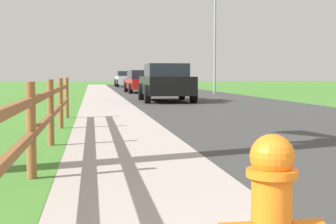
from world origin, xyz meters
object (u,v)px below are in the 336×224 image
at_px(parked_suv_black, 166,82).
at_px(parked_car_red, 142,81).
at_px(street_lamp, 217,24).
at_px(parked_car_silver, 126,79).
at_px(parked_car_blue, 138,80).

bearing_deg(parked_suv_black, parked_car_red, 89.96).
relative_size(parked_car_red, street_lamp, 0.66).
bearing_deg(street_lamp, parked_car_silver, 102.86).
distance_m(parked_suv_black, street_lamp, 10.04).
bearing_deg(parked_car_red, parked_car_silver, 89.80).
xyz_separation_m(parked_suv_black, parked_car_blue, (0.58, 19.39, -0.10)).
xyz_separation_m(parked_car_blue, parked_car_silver, (-0.51, 7.75, 0.04)).
relative_size(parked_suv_black, parked_car_silver, 1.00).
bearing_deg(parked_car_red, street_lamp, -27.75).
xyz_separation_m(parked_car_red, street_lamp, (4.34, -2.28, 3.50)).
xyz_separation_m(parked_suv_black, street_lamp, (4.34, 8.39, 3.40)).
distance_m(parked_suv_black, parked_car_blue, 19.40).
bearing_deg(street_lamp, parked_suv_black, -117.39).
height_order(parked_car_blue, street_lamp, street_lamp).
xyz_separation_m(parked_car_red, parked_car_blue, (0.57, 8.72, -0.00)).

